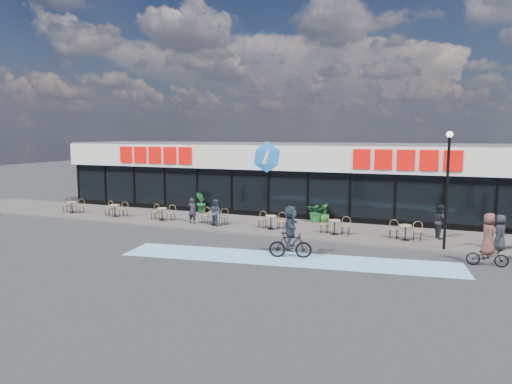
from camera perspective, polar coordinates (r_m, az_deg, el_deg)
ground at (r=22.04m, az=-4.86°, el=-6.34°), size 120.00×120.00×0.00m
sidewalk at (r=26.03m, az=-0.37°, el=-4.11°), size 44.00×5.00×0.10m
bike_lane at (r=19.20m, az=3.89°, el=-8.34°), size 14.17×4.13×0.01m
building at (r=30.74m, az=3.49°, el=1.92°), size 30.60×6.57×4.75m
lamp_post at (r=21.49m, az=22.80°, el=1.39°), size 0.28×0.28×5.19m
bistro_set_0 at (r=31.95m, az=-21.90°, el=-1.61°), size 1.54×0.62×0.90m
bistro_set_1 at (r=29.68m, az=-17.10°, el=-2.04°), size 1.54×0.62×0.90m
bistro_set_2 at (r=27.66m, az=-11.56°, el=-2.52°), size 1.54×0.62×0.90m
bistro_set_3 at (r=25.94m, az=-5.21°, el=-3.04°), size 1.54×0.62×0.90m
bistro_set_4 at (r=24.58m, az=1.95°, el=-3.58°), size 1.54×0.62×0.90m
bistro_set_5 at (r=23.64m, az=9.82°, el=-4.12°), size 1.54×0.62×0.90m
bistro_set_6 at (r=23.18m, az=18.18°, el=-4.59°), size 1.54×0.62×0.90m
potted_plant_left at (r=29.81m, az=-6.85°, el=-1.30°), size 0.93×0.96×1.36m
potted_plant_mid at (r=26.76m, az=7.56°, el=-2.43°), size 1.14×1.00×1.22m
potted_plant_right at (r=26.76m, az=8.53°, el=-2.59°), size 0.83×0.83×1.08m
patron_left at (r=26.33m, az=-7.98°, el=-2.31°), size 0.54×0.36×1.48m
patron_right at (r=25.47m, az=-5.07°, el=-2.57°), size 0.88×0.78×1.49m
pedestrian_a at (r=22.71m, az=28.21°, el=-4.48°), size 0.65×0.86×1.58m
pedestrian_b at (r=24.04m, az=22.08°, el=-3.44°), size 0.87×0.98×1.66m
cyclist_a at (r=19.17m, az=4.33°, el=-5.26°), size 1.87×1.71×2.21m
cyclist_b at (r=20.11m, az=27.01°, el=-5.88°), size 1.55×0.84×2.12m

